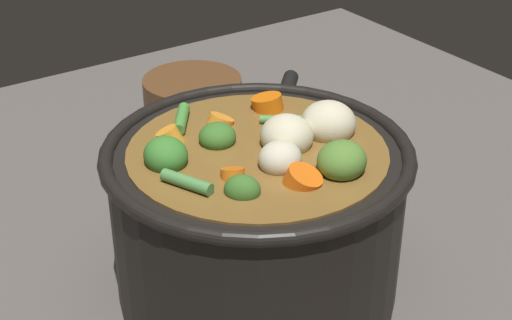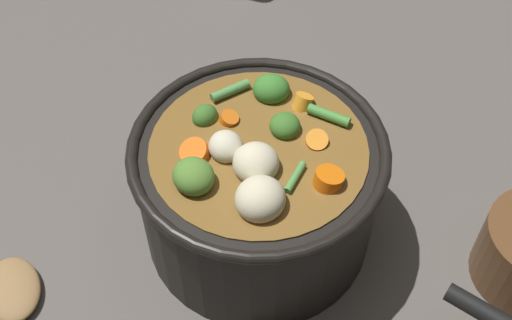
{
  "view_description": "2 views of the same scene",
  "coord_description": "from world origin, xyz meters",
  "views": [
    {
      "loc": [
        -0.31,
        -0.45,
        0.44
      ],
      "look_at": [
        0.01,
        0.01,
        0.12
      ],
      "focal_mm": 54.43,
      "sensor_mm": 36.0,
      "label": 1
    },
    {
      "loc": [
        0.41,
        -0.06,
        0.62
      ],
      "look_at": [
        -0.0,
        -0.0,
        0.12
      ],
      "focal_mm": 46.64,
      "sensor_mm": 36.0,
      "label": 2
    }
  ],
  "objects": [
    {
      "name": "ground_plane",
      "position": [
        0.0,
        0.0,
        0.0
      ],
      "size": [
        1.1,
        1.1,
        0.0
      ],
      "primitive_type": "plane",
      "color": "#514C47"
    },
    {
      "name": "cooking_pot",
      "position": [
        0.0,
        -0.0,
        0.08
      ],
      "size": [
        0.26,
        0.26,
        0.16
      ],
      "color": "black",
      "rests_on": "ground_plane"
    }
  ]
}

